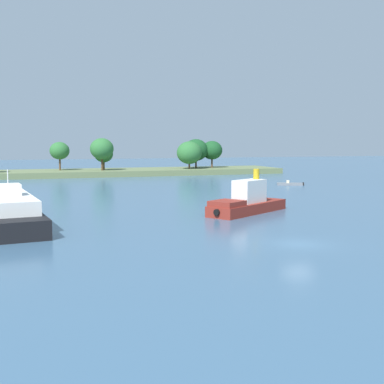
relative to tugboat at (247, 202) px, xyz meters
The scene contains 5 objects.
ground_plane 17.58m from the tugboat, 100.93° to the right, with size 400.00×400.00×0.00m, color #3D607F.
treeline_island 69.38m from the tugboat, 89.44° to the left, with size 79.90×16.14×8.91m.
tugboat is the anchor object (origin of this frame).
fishing_skiff 38.46m from the tugboat, 53.32° to the left, with size 4.91×3.46×0.93m.
white_riverboat 26.00m from the tugboat, behind, with size 7.91×24.83×5.50m.
Camera 1 is at (-20.58, -34.73, 8.18)m, focal length 46.94 mm.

